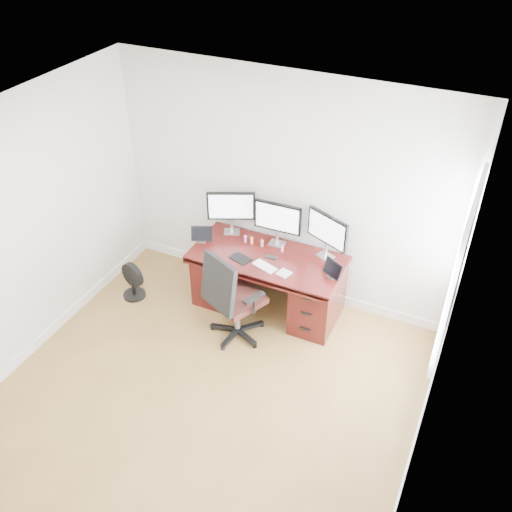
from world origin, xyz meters
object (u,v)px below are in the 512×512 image
at_px(desk, 268,279).
at_px(monitor_center, 278,219).
at_px(keyboard, 265,266).
at_px(office_chair, 233,310).
at_px(floor_fan, 132,281).

xyz_separation_m(desk, monitor_center, (0.00, 0.24, 0.68)).
height_order(monitor_center, keyboard, monitor_center).
relative_size(office_chair, keyboard, 4.04).
distance_m(office_chair, floor_fan, 1.41).
bearing_deg(keyboard, office_chair, -97.94).
distance_m(office_chair, monitor_center, 1.12).
bearing_deg(keyboard, monitor_center, 115.49).
bearing_deg(monitor_center, desk, -91.38).
xyz_separation_m(office_chair, keyboard, (0.20, 0.39, 0.39)).
distance_m(desk, floor_fan, 1.63).
relative_size(office_chair, monitor_center, 2.01).
bearing_deg(monitor_center, office_chair, -100.87).
xyz_separation_m(desk, keyboard, (0.05, -0.22, 0.36)).
relative_size(floor_fan, monitor_center, 0.84).
bearing_deg(floor_fan, monitor_center, 40.43).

